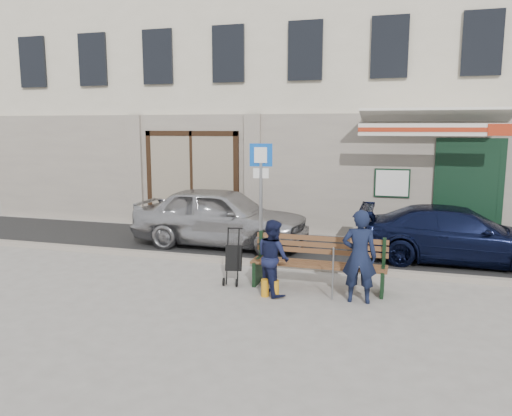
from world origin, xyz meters
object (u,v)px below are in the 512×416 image
at_px(parking_sign, 261,185).
at_px(woman, 273,257).
at_px(car_navy, 458,235).
at_px(car_silver, 221,216).
at_px(bench, 316,264).
at_px(man, 359,256).
at_px(stroller, 234,259).

distance_m(parking_sign, woman, 2.21).
relative_size(car_navy, parking_sign, 1.62).
bearing_deg(parking_sign, car_silver, 128.53).
height_order(car_silver, bench, car_silver).
relative_size(car_silver, woman, 3.25).
bearing_deg(woman, man, -135.03).
distance_m(bench, stroller, 1.51).
height_order(bench, man, man).
bearing_deg(parking_sign, man, -48.05).
bearing_deg(car_silver, bench, -132.30).
bearing_deg(stroller, woman, -35.75).
xyz_separation_m(car_silver, stroller, (1.24, -2.70, -0.27)).
distance_m(car_navy, woman, 4.50).
xyz_separation_m(car_navy, woman, (-3.26, -3.09, 0.06)).
bearing_deg(car_navy, stroller, 122.65).
bearing_deg(stroller, man, -20.68).
relative_size(car_navy, man, 2.64).
bearing_deg(car_silver, stroller, -154.43).
distance_m(woman, stroller, 0.95).
distance_m(man, stroller, 2.35).
distance_m(car_silver, man, 4.69).
distance_m(car_silver, woman, 3.72).
distance_m(bench, woman, 0.85).
height_order(car_navy, parking_sign, parking_sign).
height_order(car_silver, parking_sign, parking_sign).
bearing_deg(stroller, car_silver, 103.11).
bearing_deg(parking_sign, stroller, -103.12).
bearing_deg(stroller, parking_sign, 73.81).
bearing_deg(car_navy, man, 148.80).
bearing_deg(woman, car_silver, -11.38).
bearing_deg(parking_sign, bench, -51.89).
xyz_separation_m(bench, woman, (-0.65, -0.50, 0.20)).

